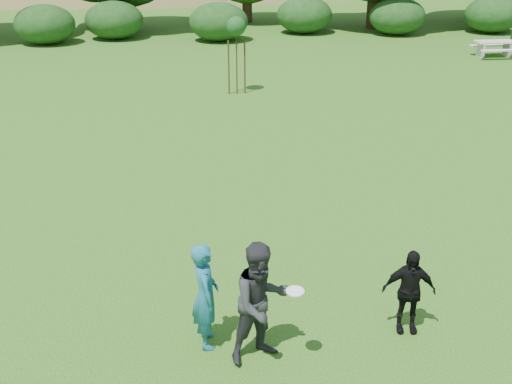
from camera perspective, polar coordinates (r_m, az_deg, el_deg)
ground at (r=11.10m, az=1.98°, el=-11.51°), size 120.00×120.00×0.00m
player_teal at (r=10.16m, az=-4.53°, el=-9.14°), size 0.48×0.69×1.80m
player_grey at (r=9.79m, az=0.47°, el=-9.82°), size 1.17×1.05×1.99m
player_black at (r=10.81m, az=13.41°, el=-8.56°), size 0.92×0.50×1.48m
frisbee at (r=9.45m, az=3.50°, el=-8.81°), size 0.27×0.27×0.04m
sapling at (r=24.00m, az=-1.77°, el=14.33°), size 0.70×0.70×2.85m
picnic_table at (r=32.59m, az=20.43°, el=12.06°), size 1.80×1.48×0.76m
hillside at (r=79.53m, az=-6.44°, el=10.45°), size 150.00×72.00×52.00m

